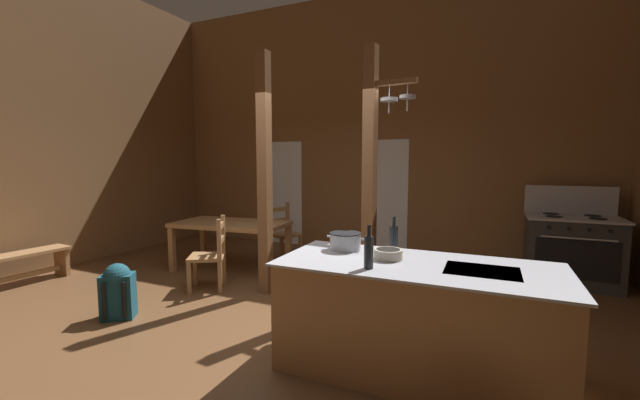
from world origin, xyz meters
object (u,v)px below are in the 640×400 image
(ladderback_chair_near_window, at_px, (211,255))
(bottle_tall_on_counter, at_px, (394,238))
(backpack, at_px, (118,289))
(bottle_short_on_counter, at_px, (369,251))
(kitchen_island, at_px, (415,318))
(dining_table, at_px, (231,228))
(stove_range, at_px, (571,249))
(stockpot_on_counter, at_px, (345,241))
(ladderback_chair_by_post, at_px, (283,233))
(mixing_bowl_on_counter, at_px, (388,254))

(ladderback_chair_near_window, bearing_deg, bottle_tall_on_counter, -13.68)
(backpack, height_order, bottle_short_on_counter, bottle_short_on_counter)
(kitchen_island, xyz_separation_m, dining_table, (-3.15, 1.77, 0.21))
(bottle_tall_on_counter, xyz_separation_m, bottle_short_on_counter, (-0.04, -0.58, 0.01))
(ladderback_chair_near_window, bearing_deg, stove_range, 27.21)
(stockpot_on_counter, height_order, bottle_tall_on_counter, bottle_tall_on_counter)
(kitchen_island, bearing_deg, stockpot_on_counter, 162.61)
(backpack, bearing_deg, ladderback_chair_by_post, 83.25)
(ladderback_chair_near_window, relative_size, bottle_short_on_counter, 2.89)
(kitchen_island, xyz_separation_m, stockpot_on_counter, (-0.67, 0.21, 0.52))
(bottle_tall_on_counter, bearing_deg, stove_range, 58.22)
(ladderback_chair_by_post, height_order, bottle_tall_on_counter, bottle_tall_on_counter)
(ladderback_chair_near_window, relative_size, backpack, 1.59)
(kitchen_island, bearing_deg, stove_range, 64.37)
(kitchen_island, bearing_deg, bottle_short_on_counter, -136.11)
(bottle_short_on_counter, bearing_deg, ladderback_chair_near_window, 154.39)
(stove_range, height_order, stockpot_on_counter, stove_range)
(backpack, relative_size, bottle_short_on_counter, 1.81)
(dining_table, distance_m, backpack, 2.05)
(ladderback_chair_by_post, relative_size, mixing_bowl_on_counter, 4.09)
(dining_table, bearing_deg, backpack, -88.32)
(ladderback_chair_by_post, bearing_deg, dining_table, -114.34)
(ladderback_chair_near_window, xyz_separation_m, backpack, (-0.27, -1.17, -0.14))
(backpack, bearing_deg, kitchen_island, 4.63)
(stove_range, xyz_separation_m, mixing_bowl_on_counter, (-1.75, -3.10, 0.44))
(stockpot_on_counter, relative_size, bottle_short_on_counter, 1.08)
(ladderback_chair_near_window, relative_size, bottle_tall_on_counter, 3.01)
(ladderback_chair_near_window, distance_m, mixing_bowl_on_counter, 2.77)
(stove_range, relative_size, stockpot_on_counter, 3.70)
(bottle_short_on_counter, bearing_deg, stockpot_on_counter, 126.81)
(ladderback_chair_by_post, xyz_separation_m, stockpot_on_counter, (2.07, -2.46, 0.51))
(ladderback_chair_by_post, height_order, stockpot_on_counter, stockpot_on_counter)
(bottle_tall_on_counter, distance_m, bottle_short_on_counter, 0.59)
(kitchen_island, xyz_separation_m, ladderback_chair_near_window, (-2.82, 0.92, 0.01))
(dining_table, distance_m, bottle_tall_on_counter, 3.27)
(stockpot_on_counter, height_order, bottle_short_on_counter, bottle_short_on_counter)
(backpack, height_order, stockpot_on_counter, stockpot_on_counter)
(bottle_short_on_counter, bearing_deg, mixing_bowl_on_counter, 79.32)
(kitchen_island, height_order, stockpot_on_counter, stockpot_on_counter)
(ladderback_chair_by_post, relative_size, bottle_short_on_counter, 2.89)
(stove_range, distance_m, ladderback_chair_near_window, 4.86)
(stockpot_on_counter, height_order, mixing_bowl_on_counter, stockpot_on_counter)
(mixing_bowl_on_counter, bearing_deg, ladderback_chair_near_window, 161.23)
(kitchen_island, relative_size, dining_table, 1.22)
(backpack, distance_m, mixing_bowl_on_counter, 2.93)
(bottle_short_on_counter, bearing_deg, dining_table, 144.08)
(ladderback_chair_by_post, distance_m, backpack, 2.94)
(mixing_bowl_on_counter, height_order, bottle_tall_on_counter, bottle_tall_on_counter)
(kitchen_island, xyz_separation_m, ladderback_chair_by_post, (-2.74, 2.67, 0.01))
(mixing_bowl_on_counter, relative_size, bottle_short_on_counter, 0.71)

